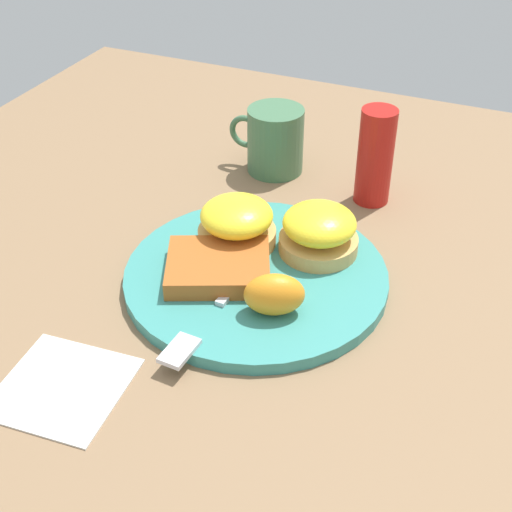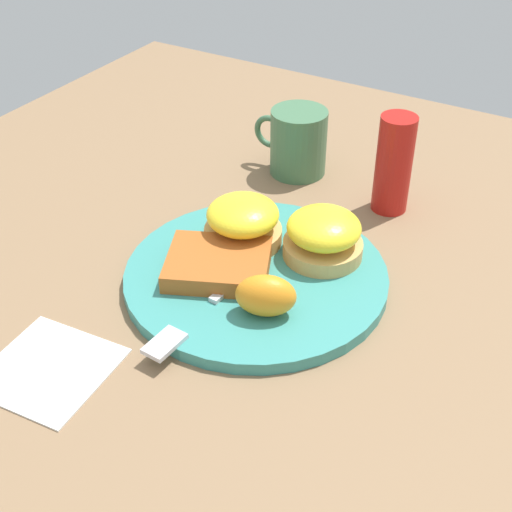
{
  "view_description": "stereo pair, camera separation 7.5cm",
  "coord_description": "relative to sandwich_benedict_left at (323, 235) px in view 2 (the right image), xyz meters",
  "views": [
    {
      "loc": [
        -0.24,
        0.55,
        0.47
      ],
      "look_at": [
        0.0,
        0.0,
        0.03
      ],
      "focal_mm": 50.0,
      "sensor_mm": 36.0,
      "label": 1
    },
    {
      "loc": [
        -0.31,
        0.52,
        0.47
      ],
      "look_at": [
        0.0,
        0.0,
        0.03
      ],
      "focal_mm": 50.0,
      "sensor_mm": 36.0,
      "label": 2
    }
  ],
  "objects": [
    {
      "name": "ground_plane",
      "position": [
        0.05,
        0.06,
        -0.04
      ],
      "size": [
        1.1,
        1.1,
        0.0
      ],
      "primitive_type": "plane",
      "color": "#846647"
    },
    {
      "name": "plate",
      "position": [
        0.05,
        0.06,
        -0.03
      ],
      "size": [
        0.28,
        0.28,
        0.01
      ],
      "primitive_type": "cylinder",
      "color": "teal",
      "rests_on": "ground_plane"
    },
    {
      "name": "sandwich_benedict_left",
      "position": [
        0.0,
        0.0,
        0.0
      ],
      "size": [
        0.09,
        0.09,
        0.05
      ],
      "color": "tan",
      "rests_on": "plate"
    },
    {
      "name": "sandwich_benedict_right",
      "position": [
        0.09,
        0.02,
        0.0
      ],
      "size": [
        0.09,
        0.09,
        0.05
      ],
      "color": "tan",
      "rests_on": "plate"
    },
    {
      "name": "hashbrown_patty",
      "position": [
        0.08,
        0.08,
        -0.02
      ],
      "size": [
        0.13,
        0.12,
        0.02
      ],
      "primitive_type": "cube",
      "rotation": [
        0.0,
        0.0,
        0.42
      ],
      "color": "#A95621",
      "rests_on": "plate"
    },
    {
      "name": "orange_wedge",
      "position": [
        0.01,
        0.12,
        -0.0
      ],
      "size": [
        0.07,
        0.06,
        0.04
      ],
      "primitive_type": "ellipsoid",
      "rotation": [
        0.0,
        0.0,
        0.42
      ],
      "color": "orange",
      "rests_on": "plate"
    },
    {
      "name": "fork",
      "position": [
        0.06,
        0.14,
        -0.02
      ],
      "size": [
        0.03,
        0.2,
        0.0
      ],
      "color": "silver",
      "rests_on": "plate"
    },
    {
      "name": "cup",
      "position": [
        0.12,
        -0.17,
        0.0
      ],
      "size": [
        0.1,
        0.07,
        0.09
      ],
      "color": "#42704C",
      "rests_on": "ground_plane"
    },
    {
      "name": "napkin",
      "position": [
        0.15,
        0.27,
        -0.04
      ],
      "size": [
        0.12,
        0.12,
        0.0
      ],
      "primitive_type": "cube",
      "rotation": [
        0.0,
        0.0,
        0.08
      ],
      "color": "white",
      "rests_on": "ground_plane"
    },
    {
      "name": "condiment_bottle",
      "position": [
        -0.02,
        -0.15,
        0.02
      ],
      "size": [
        0.04,
        0.04,
        0.12
      ],
      "primitive_type": "cylinder",
      "color": "#B21914",
      "rests_on": "ground_plane"
    }
  ]
}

